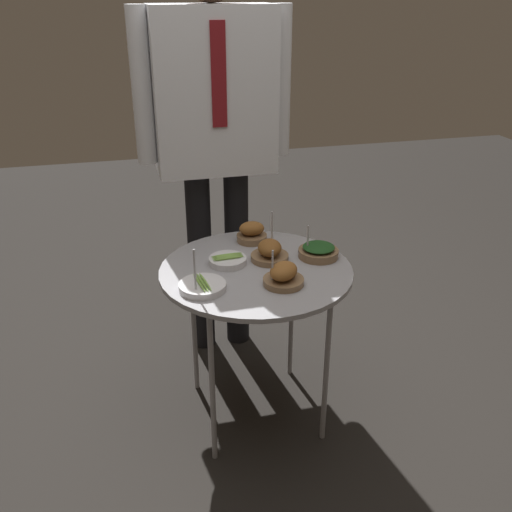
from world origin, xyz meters
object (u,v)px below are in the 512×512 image
(bowl_roast_mid_left, at_px, (252,233))
(bowl_roast_back_right, at_px, (270,252))
(bowl_roast_center, at_px, (283,275))
(serving_cart, at_px, (256,279))
(bowl_asparagus_near_rim, at_px, (228,260))
(waiter_figure, at_px, (214,112))
(bowl_asparagus_front_right, at_px, (202,286))
(bowl_spinach_far_rim, at_px, (318,251))

(bowl_roast_mid_left, xyz_separation_m, bowl_roast_back_right, (0.02, -0.19, -0.00))
(bowl_roast_center, bearing_deg, bowl_roast_back_right, 88.28)
(serving_cart, height_order, bowl_asparagus_near_rim, bowl_asparagus_near_rim)
(bowl_asparagus_near_rim, height_order, waiter_figure, waiter_figure)
(bowl_asparagus_front_right, bearing_deg, waiter_figure, 74.92)
(bowl_asparagus_near_rim, bearing_deg, serving_cart, -34.49)
(bowl_asparagus_near_rim, distance_m, bowl_spinach_far_rim, 0.35)
(bowl_spinach_far_rim, xyz_separation_m, bowl_roast_back_right, (-0.19, 0.02, 0.01))
(bowl_roast_center, relative_size, bowl_roast_back_right, 0.81)
(bowl_spinach_far_rim, height_order, bowl_roast_back_right, bowl_roast_back_right)
(serving_cart, xyz_separation_m, bowl_roast_center, (0.06, -0.14, 0.08))
(bowl_roast_center, relative_size, bowl_asparagus_front_right, 0.87)
(bowl_spinach_far_rim, distance_m, bowl_asparagus_front_right, 0.49)
(bowl_roast_mid_left, relative_size, bowl_roast_back_right, 0.68)
(bowl_roast_center, bearing_deg, waiter_figure, 98.23)
(bowl_spinach_far_rim, bearing_deg, bowl_roast_center, -137.06)
(bowl_asparagus_near_rim, bearing_deg, waiter_figure, 83.68)
(bowl_asparagus_near_rim, bearing_deg, bowl_roast_back_right, -2.60)
(bowl_roast_mid_left, bearing_deg, bowl_asparagus_near_rim, -127.08)
(bowl_roast_center, distance_m, waiter_figure, 0.82)
(bowl_spinach_far_rim, distance_m, bowl_roast_back_right, 0.19)
(bowl_roast_mid_left, xyz_separation_m, bowl_asparagus_front_right, (-0.26, -0.36, -0.02))
(serving_cart, bearing_deg, bowl_asparagus_front_right, -152.83)
(bowl_asparagus_near_rim, bearing_deg, bowl_spinach_far_rim, -4.34)
(serving_cart, distance_m, bowl_roast_center, 0.17)
(bowl_roast_mid_left, bearing_deg, bowl_roast_center, -87.54)
(bowl_asparagus_near_rim, bearing_deg, bowl_roast_center, -53.20)
(bowl_roast_center, relative_size, bowl_spinach_far_rim, 0.95)
(serving_cart, distance_m, bowl_roast_back_right, 0.12)
(bowl_asparagus_near_rim, xyz_separation_m, bowl_spinach_far_rim, (0.35, -0.03, 0.01))
(bowl_asparagus_front_right, distance_m, waiter_figure, 0.82)
(bowl_asparagus_near_rim, xyz_separation_m, waiter_figure, (0.05, 0.49, 0.45))
(bowl_roast_center, height_order, waiter_figure, waiter_figure)
(bowl_roast_mid_left, height_order, bowl_spinach_far_rim, bowl_spinach_far_rim)
(bowl_roast_mid_left, relative_size, bowl_spinach_far_rim, 0.80)
(serving_cart, bearing_deg, bowl_roast_mid_left, 79.66)
(bowl_spinach_far_rim, bearing_deg, waiter_figure, 119.74)
(waiter_figure, bearing_deg, bowl_asparagus_near_rim, -96.32)
(bowl_roast_mid_left, relative_size, bowl_roast_center, 0.84)
(bowl_roast_center, bearing_deg, serving_cart, 113.35)
(bowl_asparagus_near_rim, xyz_separation_m, bowl_roast_back_right, (0.16, -0.01, 0.02))
(bowl_roast_center, height_order, bowl_spinach_far_rim, bowl_roast_center)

